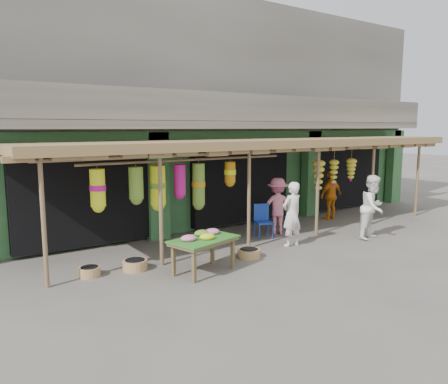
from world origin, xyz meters
TOP-DOWN VIEW (x-y plane):
  - ground at (0.00, 0.00)m, footprint 80.00×80.00m
  - building at (-0.00, 4.87)m, footprint 16.40×6.80m
  - awning at (-0.19, 0.80)m, footprint 14.00×2.70m
  - flower_table at (-3.46, -1.14)m, footprint 1.65×1.21m
  - blue_chair at (-0.45, 0.50)m, footprint 0.58×0.59m
  - basket_left at (-4.65, -0.18)m, footprint 0.69×0.69m
  - basket_mid at (-2.00, -0.87)m, footprint 0.69×0.69m
  - basket_right at (-5.61, -0.03)m, footprint 0.57×0.57m
  - person_front at (-0.41, -0.65)m, footprint 0.64×0.44m
  - person_right at (2.00, -1.38)m, footprint 1.00×0.85m
  - person_vendor at (3.07, 1.13)m, footprint 0.97×0.40m
  - person_shopper at (0.16, 0.57)m, footprint 1.24×1.08m

SIDE VIEW (x-z plane):
  - ground at x=0.00m, z-range 0.00..0.00m
  - basket_right at x=-5.61m, z-range 0.00..0.20m
  - basket_mid at x=-2.00m, z-range 0.00..0.21m
  - basket_left at x=-4.65m, z-range 0.00..0.23m
  - blue_chair at x=-0.45m, z-range 0.06..1.01m
  - flower_table at x=-3.46m, z-range 0.27..1.16m
  - person_vendor at x=3.07m, z-range 0.00..1.65m
  - person_shopper at x=0.16m, z-range 0.00..1.67m
  - person_front at x=-0.41m, z-range 0.00..1.72m
  - person_right at x=2.00m, z-range 0.00..1.81m
  - awning at x=-0.19m, z-range 1.18..3.97m
  - building at x=0.00m, z-range -0.13..6.87m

